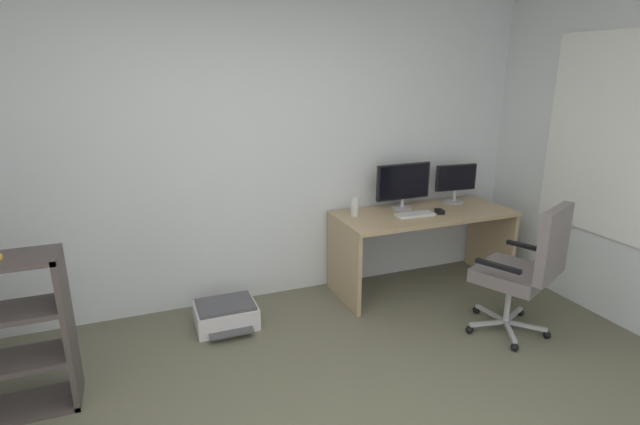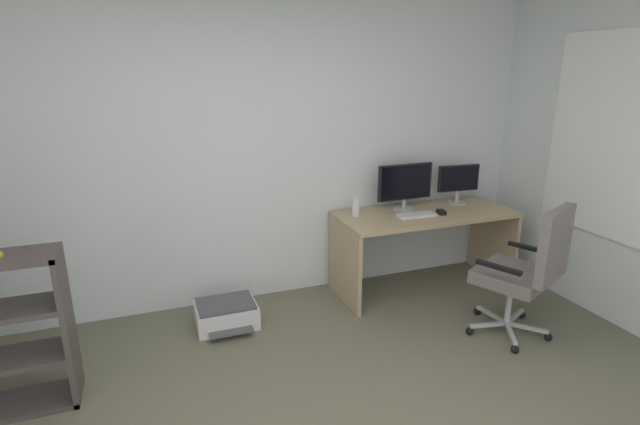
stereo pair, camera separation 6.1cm
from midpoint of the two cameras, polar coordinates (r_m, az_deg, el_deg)
wall_back at (r=4.06m, az=-8.72°, el=7.40°), size 5.25×0.10×2.64m
window_pane at (r=4.30m, az=32.92°, el=7.39°), size 0.01×1.27×1.49m
window_frame at (r=4.30m, az=32.87°, el=7.39°), size 0.02×1.35×1.57m
desk at (r=4.45m, az=12.67°, el=-2.23°), size 1.61×0.68×0.73m
monitor_main at (r=4.40m, az=10.47°, el=3.41°), size 0.54×0.18×0.42m
monitor_secondary at (r=4.72m, az=16.48°, el=3.66°), size 0.41×0.18×0.37m
keyboard at (r=4.26m, az=11.79°, el=-0.29°), size 0.35×0.15×0.02m
computer_mouse at (r=4.37m, az=14.61°, el=0.05°), size 0.08×0.11×0.03m
desktop_speaker at (r=4.17m, az=4.71°, el=0.71°), size 0.07×0.07×0.17m
office_chair at (r=3.85m, az=23.86°, el=-5.99°), size 0.66×0.70×1.05m
printer at (r=3.95m, az=-10.64°, el=-11.76°), size 0.47×0.44×0.20m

